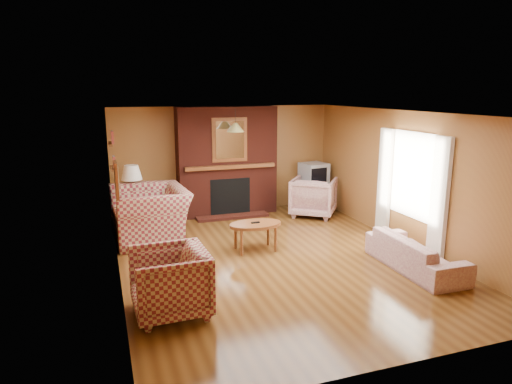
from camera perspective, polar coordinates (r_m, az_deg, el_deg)
name	(u,v)px	position (r m, az deg, el deg)	size (l,w,h in m)	color
floor	(275,258)	(7.72, 2.44, -8.25)	(6.50, 6.50, 0.00)	#4A2A10
ceiling	(277,113)	(7.22, 2.62, 9.84)	(6.50, 6.50, 0.00)	silver
wall_back	(224,160)	(10.42, -4.03, 4.07)	(6.50, 6.50, 0.00)	olive
wall_front	(400,256)	(4.62, 17.53, -7.61)	(6.50, 6.50, 0.00)	olive
wall_left	(115,200)	(6.89, -17.22, -0.96)	(6.50, 6.50, 0.00)	olive
wall_right	(406,179)	(8.60, 18.24, 1.61)	(6.50, 6.50, 0.00)	olive
fireplace	(227,162)	(10.17, -3.64, 3.76)	(2.20, 0.82, 2.40)	#48170F
window_right	(411,185)	(8.43, 18.76, 0.85)	(0.10, 1.85, 2.00)	beige
bookshelf	(112,151)	(8.68, -17.51, 4.88)	(0.09, 0.55, 0.71)	brown
botanical_print	(117,180)	(6.52, -17.03, 1.46)	(0.05, 0.40, 0.50)	brown
pendant_light	(235,127)	(9.42, -2.59, 8.07)	(0.36, 0.36, 0.48)	black
plaid_loveseat	(150,214)	(8.75, -13.08, -2.67)	(1.50, 1.31, 0.98)	maroon
plaid_armchair	(170,282)	(5.86, -10.74, -11.01)	(0.91, 0.93, 0.85)	maroon
floral_sofa	(415,253)	(7.60, 19.31, -7.20)	(1.80, 0.71, 0.53)	beige
floral_armchair	(313,197)	(10.21, 7.20, -0.60)	(0.92, 0.94, 0.86)	beige
coffee_table	(255,226)	(7.94, -0.07, -4.32)	(0.92, 0.57, 0.52)	brown
side_table	(134,214)	(9.49, -15.01, -2.66)	(0.47, 0.47, 0.63)	brown
table_lamp	(132,180)	(9.34, -15.25, 1.43)	(0.41, 0.41, 0.68)	white
tv_stand	(313,196)	(10.89, 7.15, -0.53)	(0.52, 0.47, 0.57)	black
crt_tv	(314,174)	(10.77, 7.24, 2.26)	(0.64, 0.63, 0.51)	#989B9F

